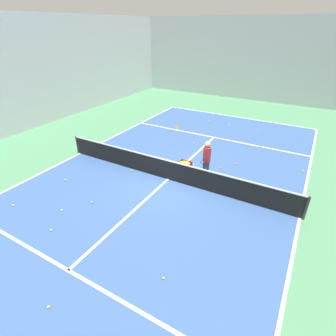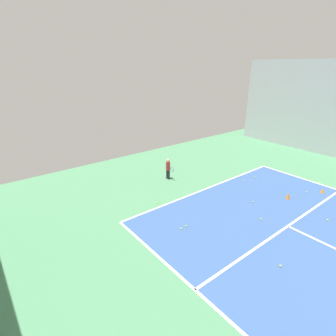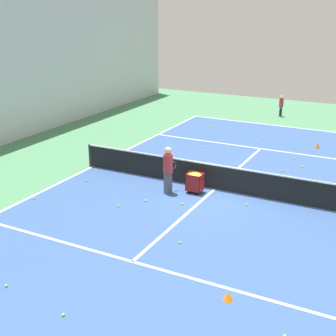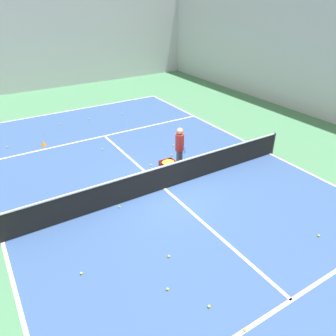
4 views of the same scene
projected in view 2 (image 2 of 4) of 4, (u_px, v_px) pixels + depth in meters
line_baseline_near at (207, 188)px, 14.62m from camera, size 10.97×0.10×0.00m
line_service_near at (288, 226)px, 11.19m from camera, size 10.97×0.10×0.00m
player_near_baseline at (168, 168)px, 15.57m from camera, size 0.26×0.58×1.27m
training_cone_0 at (323, 190)px, 14.08m from camera, size 0.20×0.20×0.25m
training_cone_2 at (288, 196)px, 13.44m from camera, size 0.21×0.21×0.32m
tennis_ball_0 at (181, 229)px, 10.96m from camera, size 0.07×0.07×0.07m
tennis_ball_1 at (281, 266)px, 8.94m from camera, size 0.07×0.07×0.07m
tennis_ball_14 at (261, 219)px, 11.65m from camera, size 0.07×0.07×0.07m
tennis_ball_16 at (305, 214)px, 12.04m from camera, size 0.07×0.07×0.07m
tennis_ball_17 at (253, 202)px, 13.10m from camera, size 0.07×0.07×0.07m
tennis_ball_20 at (186, 226)px, 11.14m from camera, size 0.07×0.07×0.07m
tennis_ball_22 at (157, 203)px, 13.03m from camera, size 0.07×0.07×0.07m
tennis_ball_23 at (243, 180)px, 15.52m from camera, size 0.07×0.07×0.07m
tennis_ball_26 at (319, 183)px, 15.22m from camera, size 0.07×0.07×0.07m
tennis_ball_28 at (327, 220)px, 11.57m from camera, size 0.07×0.07×0.07m
tennis_ball_29 at (306, 192)px, 14.13m from camera, size 0.07×0.07×0.07m
tennis_ball_30 at (255, 177)px, 15.97m from camera, size 0.07×0.07×0.07m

